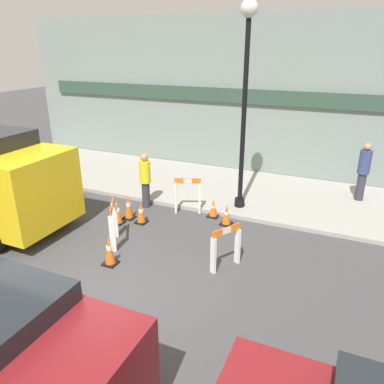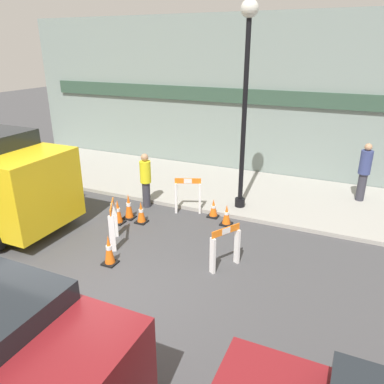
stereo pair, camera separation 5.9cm
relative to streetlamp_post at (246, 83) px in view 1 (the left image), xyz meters
name	(u,v)px [view 1 (the left image)]	position (x,y,z in m)	size (l,w,h in m)	color
ground_plane	(97,303)	(-1.14, -5.16, -3.56)	(60.00, 60.00, 0.00)	#424244
sidewalk_slab	(218,187)	(-1.14, 1.34, -3.51)	(18.00, 3.99, 0.11)	#9E9B93
storefront_facade	(240,97)	(-1.14, 3.41, -0.81)	(18.00, 0.22, 5.50)	gray
streetlamp_post	(246,83)	(0.00, 0.00, 0.00)	(0.44, 0.44, 5.39)	black
barricade_0	(113,223)	(-2.14, -3.16, -3.01)	(0.51, 0.74, 1.05)	white
barricade_1	(226,247)	(0.63, -3.05, -3.06)	(0.48, 0.70, 0.96)	white
barricade_2	(188,195)	(-1.28, -0.81, -3.02)	(0.72, 0.40, 1.04)	white
traffic_cone_0	(109,250)	(-1.70, -3.95, -3.22)	(0.30, 0.30, 0.70)	black
traffic_cone_1	(118,212)	(-2.69, -2.19, -3.23)	(0.30, 0.30, 0.68)	black
traffic_cone_2	(141,213)	(-2.15, -1.90, -3.27)	(0.30, 0.30, 0.61)	black
traffic_cone_3	(129,207)	(-2.60, -1.81, -3.22)	(0.30, 0.30, 0.72)	black
traffic_cone_4	(213,208)	(-0.52, -0.76, -3.32)	(0.30, 0.30, 0.52)	black
traffic_cone_5	(226,215)	(-0.03, -1.08, -3.29)	(0.30, 0.30, 0.57)	black
person_worker	(145,179)	(-2.58, -0.91, -2.69)	(0.44, 0.44, 1.62)	#33333D
person_pedestrian	(363,170)	(3.15, 1.94, -2.51)	(0.44, 0.44, 1.74)	#33333D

